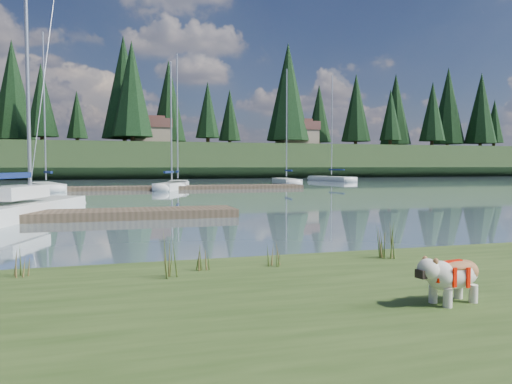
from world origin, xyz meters
name	(u,v)px	position (x,y,z in m)	size (l,w,h in m)	color
ground	(116,190)	(0.00, 30.00, 0.00)	(200.00, 200.00, 0.00)	slate
ridge	(111,162)	(0.00, 73.00, 2.50)	(200.00, 20.00, 5.00)	#1F3218
bulldog	(452,273)	(3.11, -4.92, 0.69)	(0.91, 0.47, 0.54)	silver
sailboat_main	(30,205)	(-3.42, 10.74, 0.42)	(4.42, 9.06, 12.87)	white
dock_near	(4,217)	(-4.00, 9.00, 0.15)	(16.00, 2.00, 0.30)	#4C3D2C
dock_far	(143,188)	(2.00, 30.00, 0.15)	(26.00, 2.20, 0.30)	#4C3D2C
sailboat_bg_1	(45,186)	(-5.30, 32.03, 0.33)	(3.68, 8.22, 12.06)	white
sailboat_bg_2	(174,185)	(4.43, 30.15, 0.33)	(3.75, 6.59, 10.07)	white
sailboat_bg_3	(178,184)	(5.26, 33.72, 0.32)	(2.85, 7.91, 11.44)	white
sailboat_bg_4	(285,181)	(16.87, 38.60, 0.33)	(2.57, 8.07, 11.70)	white
sailboat_bg_5	(328,178)	(25.44, 46.74, 0.32)	(3.06, 9.27, 12.88)	white
weed_0	(168,257)	(0.19, -2.70, 0.64)	(0.17, 0.14, 0.69)	#475B23
weed_1	(205,258)	(0.78, -2.35, 0.52)	(0.17, 0.14, 0.41)	#475B23
weed_2	(384,244)	(3.85, -2.26, 0.58)	(0.17, 0.14, 0.54)	#475B23
weed_3	(23,263)	(-1.74, -2.08, 0.54)	(0.17, 0.14, 0.45)	#475B23
weed_4	(273,255)	(1.85, -2.37, 0.52)	(0.17, 0.14, 0.41)	#475B23
weed_5	(390,243)	(3.92, -2.33, 0.61)	(0.17, 0.14, 0.61)	#475B23
mud_lip	(148,281)	(0.00, -1.60, 0.07)	(60.00, 0.50, 0.14)	#33281C
conifer_3	(41,100)	(-10.00, 72.00, 11.74)	(4.84, 4.84, 12.25)	#382619
conifer_4	(132,89)	(3.00, 66.00, 13.09)	(6.16, 6.16, 15.10)	#382619
conifer_5	(208,110)	(15.00, 70.00, 10.83)	(3.96, 3.96, 10.35)	#382619
conifer_6	(288,92)	(28.00, 68.00, 13.99)	(7.04, 7.04, 17.00)	#382619
conifer_7	(356,108)	(42.00, 71.00, 12.19)	(5.28, 5.28, 13.20)	#382619
conifer_8	(432,111)	(55.00, 67.00, 11.51)	(4.62, 4.62, 11.77)	#382619
conifer_9	(481,108)	(68.00, 70.00, 12.87)	(5.94, 5.94, 14.62)	#382619
house_1	(151,131)	(6.00, 71.00, 7.31)	(6.30, 5.30, 4.65)	gray
house_2	(297,133)	(30.00, 69.00, 7.31)	(6.30, 5.30, 4.65)	gray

